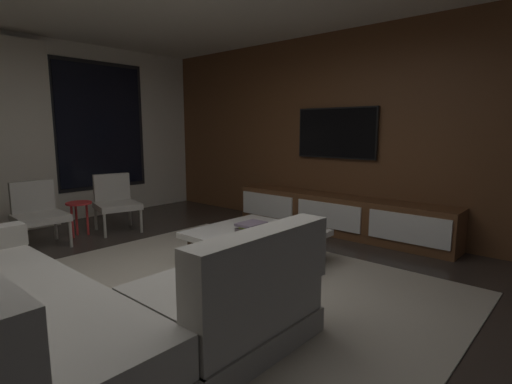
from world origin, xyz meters
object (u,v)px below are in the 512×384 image
object	(u,v)px
coffee_table	(256,247)
accent_chair_near_window	(115,199)
mounted_tv	(336,133)
side_stool	(79,208)
accent_chair_by_curtain	(38,211)
sectional_couch	(71,311)
book_stack_on_coffee_table	(251,228)
media_console	(340,216)

from	to	relation	value
coffee_table	accent_chair_near_window	bearing A→B (deg)	95.27
mounted_tv	coffee_table	bearing A→B (deg)	-175.11
accent_chair_near_window	side_stool	xyz separation A→B (m)	(-0.49, 0.05, -0.06)
coffee_table	accent_chair_by_curtain	distance (m)	2.72
side_stool	sectional_couch	bearing A→B (deg)	-115.45
accent_chair_by_curtain	side_stool	distance (m)	0.52
coffee_table	mounted_tv	bearing A→B (deg)	4.89
accent_chair_near_window	mounted_tv	xyz separation A→B (m)	(2.06, -2.26, 0.92)
sectional_couch	mounted_tv	distance (m)	4.01
book_stack_on_coffee_table	media_console	distance (m)	1.78
book_stack_on_coffee_table	mounted_tv	world-z (taller)	mounted_tv
coffee_table	media_console	world-z (taller)	media_console
book_stack_on_coffee_table	accent_chair_near_window	bearing A→B (deg)	92.43
sectional_couch	coffee_table	size ratio (longest dim) A/B	2.16
coffee_table	book_stack_on_coffee_table	world-z (taller)	book_stack_on_coffee_table
book_stack_on_coffee_table	accent_chair_by_curtain	world-z (taller)	accent_chair_by_curtain
accent_chair_near_window	accent_chair_by_curtain	bearing A→B (deg)	179.89
accent_chair_near_window	sectional_couch	bearing A→B (deg)	-123.82
side_stool	mounted_tv	world-z (taller)	mounted_tv
side_stool	book_stack_on_coffee_table	bearing A→B (deg)	-76.59
sectional_couch	book_stack_on_coffee_table	distance (m)	1.91
coffee_table	book_stack_on_coffee_table	xyz separation A→B (m)	(-0.12, -0.04, 0.23)
media_console	accent_chair_by_curtain	bearing A→B (deg)	139.57
sectional_couch	side_stool	world-z (taller)	sectional_couch
book_stack_on_coffee_table	side_stool	distance (m)	2.58
sectional_couch	accent_chair_near_window	xyz separation A→B (m)	(1.79, 2.67, 0.14)
coffee_table	accent_chair_by_curtain	xyz separation A→B (m)	(-1.23, 2.42, 0.25)
book_stack_on_coffee_table	accent_chair_by_curtain	distance (m)	2.70
coffee_table	media_console	xyz separation A→B (m)	(1.65, -0.04, 0.06)
coffee_table	mounted_tv	xyz separation A→B (m)	(1.84, 0.16, 1.16)
book_stack_on_coffee_table	coffee_table	bearing A→B (deg)	17.87
sectional_couch	coffee_table	bearing A→B (deg)	7.19
sectional_couch	accent_chair_by_curtain	distance (m)	2.79
coffee_table	mounted_tv	world-z (taller)	mounted_tv
coffee_table	side_stool	distance (m)	2.58
sectional_couch	accent_chair_by_curtain	xyz separation A→B (m)	(0.78, 2.67, 0.14)
sectional_couch	media_console	bearing A→B (deg)	3.32
coffee_table	accent_chair_by_curtain	size ratio (longest dim) A/B	1.49
accent_chair_by_curtain	side_stool	bearing A→B (deg)	5.59
accent_chair_near_window	side_stool	size ratio (longest dim) A/B	1.70
coffee_table	accent_chair_near_window	world-z (taller)	accent_chair_near_window
sectional_couch	side_stool	xyz separation A→B (m)	(1.30, 2.72, 0.08)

